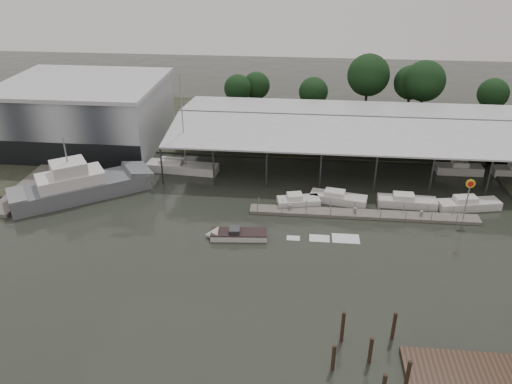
# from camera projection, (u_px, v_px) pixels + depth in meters

# --- Properties ---
(ground) EXTENTS (200.00, 200.00, 0.00)m
(ground) POSITION_uv_depth(u_px,v_px,m) (231.00, 255.00, 54.18)
(ground) COLOR #262A22
(ground) RESTS_ON ground
(land_strip_far) EXTENTS (140.00, 30.00, 0.30)m
(land_strip_far) POSITION_uv_depth(u_px,v_px,m) (264.00, 124.00, 91.29)
(land_strip_far) COLOR #393D2D
(land_strip_far) RESTS_ON ground
(land_strip_west) EXTENTS (20.00, 40.00, 0.30)m
(land_strip_west) POSITION_uv_depth(u_px,v_px,m) (22.00, 140.00, 84.20)
(land_strip_west) COLOR #393D2D
(land_strip_west) RESTS_ON ground
(storage_warehouse) EXTENTS (24.50, 20.50, 10.50)m
(storage_warehouse) POSITION_uv_depth(u_px,v_px,m) (86.00, 113.00, 80.72)
(storage_warehouse) COLOR #AEB4B9
(storage_warehouse) RESTS_ON ground
(covered_boat_shed) EXTENTS (58.24, 24.00, 6.96)m
(covered_boat_shed) POSITION_uv_depth(u_px,v_px,m) (369.00, 121.00, 74.64)
(covered_boat_shed) COLOR silver
(covered_boat_shed) RESTS_ON ground
(trawler_dock) EXTENTS (3.00, 18.00, 0.50)m
(trawler_dock) POSITION_uv_depth(u_px,v_px,m) (31.00, 184.00, 69.09)
(trawler_dock) COLOR slate
(trawler_dock) RESTS_ON ground
(floating_dock) EXTENTS (28.00, 2.00, 1.40)m
(floating_dock) POSITION_uv_depth(u_px,v_px,m) (363.00, 214.00, 61.61)
(floating_dock) COLOR slate
(floating_dock) RESTS_ON ground
(shell_fuel_sign) EXTENTS (1.10, 0.18, 5.55)m
(shell_fuel_sign) POSITION_uv_depth(u_px,v_px,m) (469.00, 192.00, 58.84)
(shell_fuel_sign) COLOR gray
(shell_fuel_sign) RESTS_ON ground
(grey_trawler) EXTENTS (17.69, 14.39, 8.84)m
(grey_trawler) POSITION_uv_depth(u_px,v_px,m) (81.00, 185.00, 65.66)
(grey_trawler) COLOR slate
(grey_trawler) RESTS_ON ground
(white_sailboat) EXTENTS (10.63, 3.52, 14.61)m
(white_sailboat) POSITION_uv_depth(u_px,v_px,m) (181.00, 167.00, 73.05)
(white_sailboat) COLOR silver
(white_sailboat) RESTS_ON ground
(speedboat_underway) EXTENTS (18.14, 3.56, 2.00)m
(speedboat_underway) POSITION_uv_depth(u_px,v_px,m) (234.00, 235.00, 57.02)
(speedboat_underway) COLOR silver
(speedboat_underway) RESTS_ON ground
(moored_cruiser_0) EXTENTS (5.69, 3.32, 1.70)m
(moored_cruiser_0) POSITION_uv_depth(u_px,v_px,m) (298.00, 201.00, 63.75)
(moored_cruiser_0) COLOR silver
(moored_cruiser_0) RESTS_ON ground
(moored_cruiser_1) EXTENTS (7.53, 3.65, 1.70)m
(moored_cruiser_1) POSITION_uv_depth(u_px,v_px,m) (338.00, 198.00, 64.57)
(moored_cruiser_1) COLOR silver
(moored_cruiser_1) RESTS_ON ground
(moored_cruiser_2) EXTENTS (7.41, 2.50, 1.70)m
(moored_cruiser_2) POSITION_uv_depth(u_px,v_px,m) (406.00, 201.00, 63.74)
(moored_cruiser_2) COLOR silver
(moored_cruiser_2) RESTS_ON ground
(moored_cruiser_3) EXTENTS (8.12, 3.73, 1.70)m
(moored_cruiser_3) POSITION_uv_depth(u_px,v_px,m) (468.00, 204.00, 63.09)
(moored_cruiser_3) COLOR silver
(moored_cruiser_3) RESTS_ON ground
(mooring_pilings) EXTENTS (5.80, 6.76, 3.73)m
(mooring_pilings) POSITION_uv_depth(u_px,v_px,m) (371.00, 354.00, 39.85)
(mooring_pilings) COLOR #332419
(mooring_pilings) RESTS_ON ground
(horizon_tree_line) EXTENTS (67.45, 10.12, 11.73)m
(horizon_tree_line) POSITION_uv_depth(u_px,v_px,m) (398.00, 84.00, 91.88)
(horizon_tree_line) COLOR black
(horizon_tree_line) RESTS_ON ground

